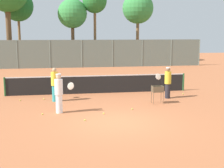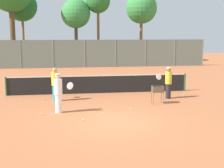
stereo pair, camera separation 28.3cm
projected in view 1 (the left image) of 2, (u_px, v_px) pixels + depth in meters
ground_plane at (117, 122)px, 12.42m from camera, size 80.00×80.00×0.00m
tennis_net at (98, 84)px, 18.35m from camera, size 10.68×0.10×1.07m
back_fence at (82, 54)px, 31.78m from camera, size 25.56×0.08×2.82m
tree_0 at (18, 6)px, 35.33m from camera, size 3.45×3.45×8.23m
tree_2 at (138, 8)px, 37.25m from camera, size 3.70×3.70×8.29m
tree_3 at (95, 2)px, 34.65m from camera, size 2.71×2.71×8.38m
tree_4 at (72, 14)px, 34.60m from camera, size 3.26×3.26×7.27m
player_white_outfit at (168, 82)px, 16.89m from camera, size 0.90×0.35×1.70m
player_red_cap at (55, 84)px, 16.13m from camera, size 0.42×0.89×1.75m
player_yellow_shirt at (59, 93)px, 13.76m from camera, size 0.90×0.39×1.76m
ball_cart at (157, 90)px, 15.66m from camera, size 0.56×0.41×0.90m
tennis_ball_0 at (183, 94)px, 18.10m from camera, size 0.07×0.07×0.07m
tennis_ball_1 at (42, 114)px, 13.58m from camera, size 0.07×0.07×0.07m
tennis_ball_2 at (104, 113)px, 13.68m from camera, size 0.07×0.07×0.07m
tennis_ball_3 at (85, 120)px, 12.65m from camera, size 0.07×0.07×0.07m
tennis_ball_4 at (20, 100)px, 16.37m from camera, size 0.07×0.07×0.07m
tennis_ball_5 at (132, 109)px, 14.49m from camera, size 0.07×0.07×0.07m
tennis_ball_7 at (44, 99)px, 16.64m from camera, size 0.07×0.07×0.07m
parked_car at (89, 59)px, 34.46m from camera, size 4.20×1.70×1.60m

